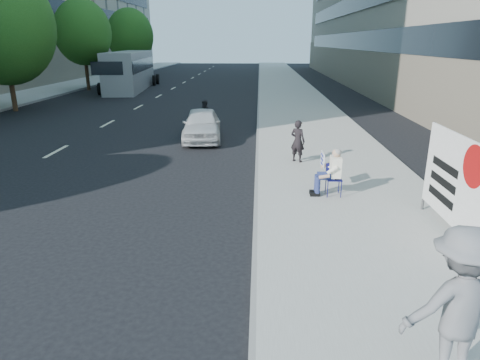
# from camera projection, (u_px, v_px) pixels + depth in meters

# --- Properties ---
(ground) EXTENTS (160.00, 160.00, 0.00)m
(ground) POSITION_uv_depth(u_px,v_px,m) (186.00, 248.00, 9.02)
(ground) COLOR black
(ground) RESTS_ON ground
(near_sidewalk) EXTENTS (5.00, 120.00, 0.15)m
(near_sidewalk) POSITION_uv_depth(u_px,v_px,m) (297.00, 107.00, 27.83)
(near_sidewalk) COLOR #9A9990
(near_sidewalk) RESTS_ON ground
(tree_far_c) EXTENTS (6.00, 6.00, 8.47)m
(tree_far_c) POSITION_uv_depth(u_px,v_px,m) (2.00, 26.00, 25.15)
(tree_far_c) COLOR #382616
(tree_far_c) RESTS_ON ground
(tree_far_d) EXTENTS (4.80, 4.80, 7.65)m
(tree_far_d) POSITION_uv_depth(u_px,v_px,m) (83.00, 32.00, 36.59)
(tree_far_d) COLOR #382616
(tree_far_d) RESTS_ON ground
(tree_far_e) EXTENTS (5.40, 5.40, 7.89)m
(tree_far_e) POSITION_uv_depth(u_px,v_px,m) (130.00, 36.00, 49.93)
(tree_far_e) COLOR #382616
(tree_far_e) RESTS_ON ground
(seated_protester) EXTENTS (0.83, 1.11, 1.31)m
(seated_protester) POSITION_uv_depth(u_px,v_px,m) (330.00, 169.00, 11.48)
(seated_protester) COLOR navy
(seated_protester) RESTS_ON near_sidewalk
(jogger) EXTENTS (1.39, 0.90, 2.02)m
(jogger) POSITION_uv_depth(u_px,v_px,m) (458.00, 306.00, 5.05)
(jogger) COLOR slate
(jogger) RESTS_ON near_sidewalk
(pedestrian_woman) EXTENTS (0.63, 0.58, 1.45)m
(pedestrian_woman) POSITION_uv_depth(u_px,v_px,m) (298.00, 141.00, 14.72)
(pedestrian_woman) COLOR black
(pedestrian_woman) RESTS_ON near_sidewalk
(protest_banner) EXTENTS (0.08, 3.06, 2.20)m
(protest_banner) POSITION_uv_depth(u_px,v_px,m) (455.00, 180.00, 8.86)
(protest_banner) COLOR #4C4C4C
(protest_banner) RESTS_ON near_sidewalk
(white_sedan_near) EXTENTS (1.98, 4.14, 1.36)m
(white_sedan_near) POSITION_uv_depth(u_px,v_px,m) (202.00, 124.00, 18.71)
(white_sedan_near) COLOR silver
(white_sedan_near) RESTS_ON ground
(motorcycle) EXTENTS (0.74, 2.05, 1.42)m
(motorcycle) POSITION_uv_depth(u_px,v_px,m) (206.00, 116.00, 21.05)
(motorcycle) COLOR black
(motorcycle) RESTS_ON ground
(bus) EXTENTS (3.80, 12.27, 3.30)m
(bus) POSITION_uv_depth(u_px,v_px,m) (130.00, 71.00, 38.33)
(bus) COLOR gray
(bus) RESTS_ON ground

